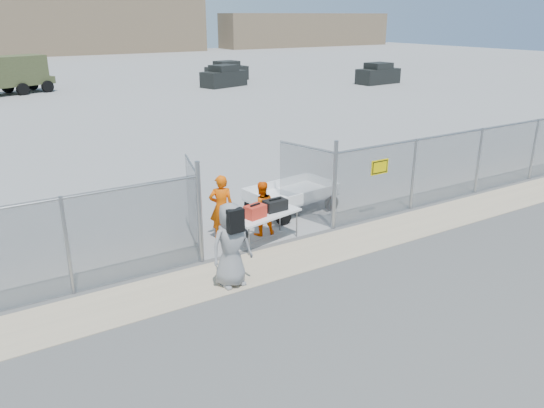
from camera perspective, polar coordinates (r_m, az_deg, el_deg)
ground at (r=12.38m, az=4.92°, el=-7.46°), size 160.00×160.00×0.00m
tarmac_inside at (r=51.52m, az=-24.66°, el=11.64°), size 160.00×80.00×0.01m
dirt_strip at (r=13.10m, az=2.31°, el=-5.76°), size 44.00×1.60×0.01m
distant_hills at (r=87.57m, az=-25.30°, el=17.13°), size 140.00×6.00×9.00m
chain_link_fence at (r=13.46m, az=0.00°, el=0.00°), size 40.00×0.20×2.20m
folding_table at (r=13.78m, az=-0.73°, el=-2.61°), size 2.04×1.18×0.81m
orange_bag at (r=13.32m, az=-1.82°, el=-0.81°), size 0.58×0.45×0.32m
black_duffel at (r=13.80m, az=0.34°, el=-0.12°), size 0.62×0.38×0.29m
security_worker_left at (r=13.95m, az=-5.47°, el=-0.34°), size 0.75×0.62×1.76m
security_worker_right at (r=14.17m, az=-1.17°, el=-0.48°), size 0.84×0.71×1.50m
visitor at (r=11.49m, az=-4.43°, el=-4.41°), size 0.94×0.62×1.91m
utility_trailer at (r=16.05m, az=2.11°, el=0.72°), size 3.67×2.20×0.84m
military_truck at (r=45.13m, az=-26.29°, el=12.30°), size 6.24×4.06×2.79m
parked_vehicle_near at (r=45.38m, az=-5.22°, el=13.53°), size 4.16×2.74×1.73m
parked_vehicle_mid at (r=49.85m, az=-4.89°, el=14.06°), size 3.92×2.14×1.69m
parked_vehicle_far at (r=48.05m, az=11.34°, el=13.59°), size 3.99×2.06×1.75m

